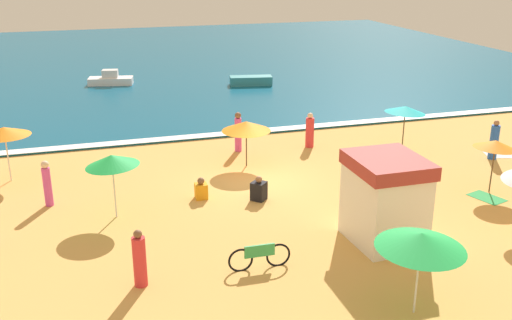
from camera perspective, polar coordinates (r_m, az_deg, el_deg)
ground_plane at (r=22.98m, az=0.43°, el=-2.10°), size 60.00×60.00×0.00m
ocean_water at (r=49.53m, az=-9.34°, el=9.46°), size 60.00×44.00×0.10m
wave_breaker_foam at (r=28.69m, az=-3.30°, el=2.53°), size 57.00×0.70×0.01m
lifeguard_cabana at (r=18.28m, az=12.33°, el=-3.72°), size 2.05×2.39×2.72m
beach_umbrella_1 at (r=27.45m, az=14.18°, el=4.74°), size 2.22×2.21×1.96m
beach_umbrella_3 at (r=23.07m, az=22.08°, el=1.39°), size 1.77×1.76×2.05m
beach_umbrella_4 at (r=19.83m, az=-13.71°, el=-0.05°), size 2.21×2.20×2.25m
beach_umbrella_5 at (r=24.39m, az=-23.10°, el=2.55°), size 2.19×2.20×2.19m
beach_umbrella_6 at (r=24.14m, az=-0.94°, el=3.28°), size 2.85×2.85×1.93m
beach_umbrella_7 at (r=14.66m, az=15.61°, el=-7.49°), size 3.05×3.05×2.21m
parked_bicycle at (r=16.79m, az=0.35°, el=-9.24°), size 1.82×0.09×0.76m
beachgoer_0 at (r=27.24m, az=21.95°, el=1.71°), size 0.49×0.49×1.71m
beachgoer_1 at (r=16.12m, az=-11.15°, el=-9.43°), size 0.45×0.45×1.63m
beachgoer_2 at (r=21.42m, az=-5.31°, el=-2.86°), size 0.43×0.43×0.80m
beachgoer_5 at (r=20.76m, az=12.17°, el=-2.35°), size 0.39×0.39×1.85m
beachgoer_7 at (r=21.82m, az=-19.47°, el=-2.14°), size 0.40×0.40×1.66m
beachgoer_9 at (r=26.25m, az=-1.74°, el=2.71°), size 0.42×0.42×1.78m
beachgoer_10 at (r=26.96m, az=5.20°, el=2.77°), size 0.52×0.52×1.60m
beachgoer_11 at (r=21.21m, az=0.27°, el=-2.90°), size 0.67×0.67×0.90m
beach_towel_0 at (r=28.09m, az=22.53°, el=0.45°), size 1.53×1.23×0.01m
beach_towel_1 at (r=23.09m, az=21.34°, el=-3.39°), size 1.12×1.41×0.01m
small_boat_0 at (r=39.34m, az=-0.50°, el=7.66°), size 2.87×1.45×0.58m
small_boat_1 at (r=40.65m, az=-13.82°, el=7.53°), size 3.02×1.65×0.98m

